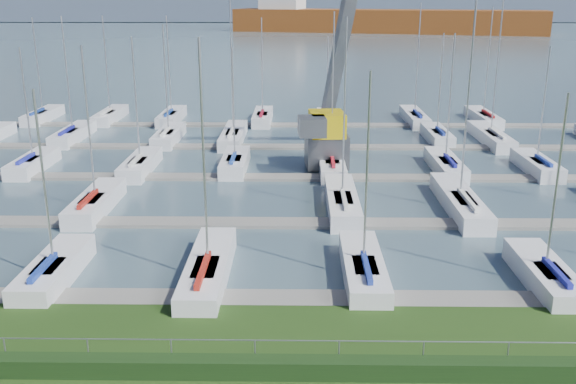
{
  "coord_description": "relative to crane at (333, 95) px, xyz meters",
  "views": [
    {
      "loc": [
        0.49,
        -20.16,
        12.99
      ],
      "look_at": [
        0.0,
        12.0,
        3.0
      ],
      "focal_mm": 40.0,
      "sensor_mm": 36.0,
      "label": 1
    }
  ],
  "objects": [
    {
      "name": "foothill",
      "position": [
        -3.22,
        299.79,
        0.67
      ],
      "size": [
        900.0,
        80.0,
        12.0
      ],
      "primitive_type": "cube",
      "color": "#475468",
      "rests_on": "water"
    },
    {
      "name": "crane",
      "position": [
        0.0,
        0.0,
        0.0
      ],
      "size": [
        6.0,
        13.23,
        22.35
      ],
      "rotation": [
        0.0,
        0.0,
        0.08
      ],
      "color": "#4F5055",
      "rests_on": "water"
    },
    {
      "name": "hedge",
      "position": [
        -3.22,
        -30.61,
        -4.98
      ],
      "size": [
        80.0,
        0.7,
        0.7
      ],
      "primitive_type": "cube",
      "color": "#1A3212",
      "rests_on": "grass"
    },
    {
      "name": "cargo_ship_mid",
      "position": [
        23.64,
        183.93,
        -1.86
      ],
      "size": [
        108.72,
        45.64,
        21.5
      ],
      "rotation": [
        0.0,
        0.0,
        -0.27
      ],
      "color": "brown",
      "rests_on": "water"
    },
    {
      "name": "docks",
      "position": [
        -3.22,
        -4.21,
        -5.55
      ],
      "size": [
        90.0,
        41.6,
        0.25
      ],
      "color": "slate",
      "rests_on": "water"
    },
    {
      "name": "water",
      "position": [
        -3.22,
        229.79,
        -5.73
      ],
      "size": [
        800.0,
        540.0,
        0.2
      ],
      "primitive_type": "cube",
      "color": "#495F6B"
    },
    {
      "name": "sailboat_fleet",
      "position": [
        -3.93,
        -1.17,
        0.04
      ],
      "size": [
        75.36,
        49.51,
        13.53
      ],
      "color": "navy",
      "rests_on": "water"
    },
    {
      "name": "fence",
      "position": [
        -3.22,
        -30.21,
        -4.13
      ],
      "size": [
        80.0,
        0.04,
        0.04
      ],
      "primitive_type": "cylinder",
      "rotation": [
        0.0,
        1.57,
        0.0
      ],
      "color": "#999AA1",
      "rests_on": "grass"
    }
  ]
}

